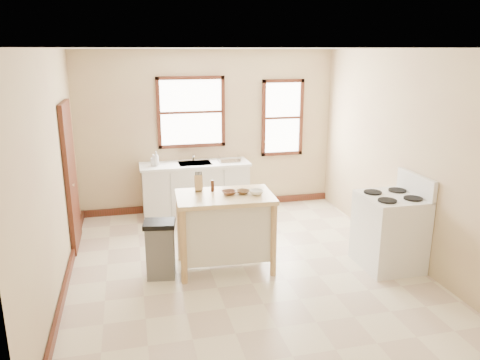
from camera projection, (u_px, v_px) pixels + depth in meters
name	position (u px, v px, depth m)	size (l,w,h in m)	color
floor	(243.00, 266.00, 6.23)	(5.00, 5.00, 0.00)	beige
ceiling	(243.00, 48.00, 5.47)	(5.00, 5.00, 0.00)	white
wall_back	(209.00, 132.00, 8.19)	(4.50, 0.04, 2.80)	#C9BA84
wall_left	(52.00, 175.00, 5.34)	(0.04, 5.00, 2.80)	#C9BA84
wall_right	(403.00, 155.00, 6.36)	(0.04, 5.00, 2.80)	#C9BA84
window_main	(191.00, 112.00, 8.01)	(1.17, 0.06, 1.22)	#3D2010
window_side	(282.00, 118.00, 8.42)	(0.77, 0.06, 1.37)	#3D2010
door_left	(71.00, 176.00, 6.66)	(0.06, 0.90, 2.10)	#3D2010
baseboard_back	(210.00, 205.00, 8.52)	(4.50, 0.04, 0.12)	#3D2010
baseboard_left	(67.00, 281.00, 5.71)	(0.04, 5.00, 0.12)	#3D2010
sink_counter	(196.00, 189.00, 8.10)	(1.86, 0.62, 0.92)	beige
faucet	(193.00, 155.00, 8.11)	(0.03, 0.03, 0.22)	silver
soap_bottle_a	(156.00, 159.00, 7.76)	(0.09, 0.09, 0.24)	#B2B2B2
soap_bottle_b	(153.00, 160.00, 7.77)	(0.09, 0.09, 0.19)	#B2B2B2
dish_rack	(229.00, 159.00, 8.04)	(0.37, 0.28, 0.09)	silver
kitchen_island	(225.00, 232.00, 6.08)	(1.23, 0.78, 1.01)	#ECD18B
knife_block	(199.00, 184.00, 6.08)	(0.10, 0.10, 0.20)	tan
pepper_grinder	(213.00, 186.00, 6.07)	(0.04, 0.04, 0.15)	#3C1E10
bowl_a	(229.00, 193.00, 5.96)	(0.19, 0.19, 0.05)	brown
bowl_b	(243.00, 192.00, 6.00)	(0.17, 0.17, 0.04)	brown
bowl_c	(256.00, 192.00, 5.95)	(0.18, 0.18, 0.06)	white
trash_bin	(160.00, 249.00, 5.86)	(0.38, 0.32, 0.74)	#5A5A58
gas_stove	(390.00, 222.00, 6.10)	(0.78, 0.79, 1.24)	silver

